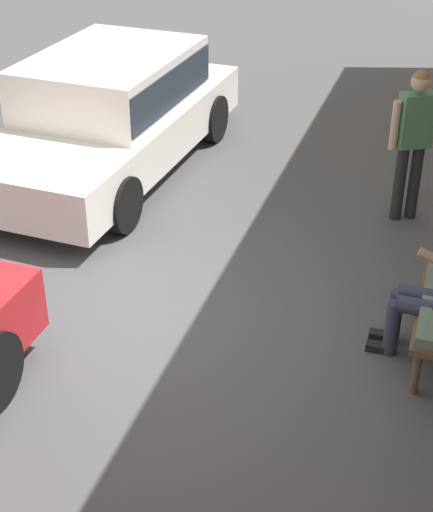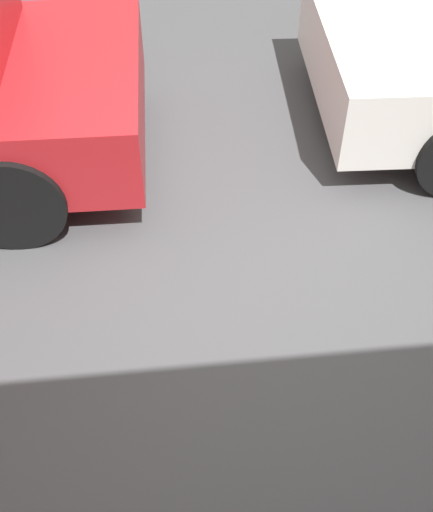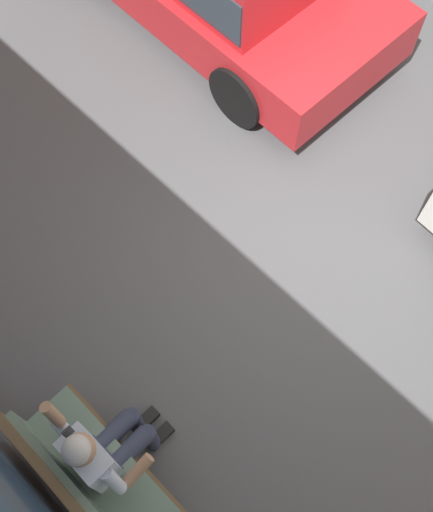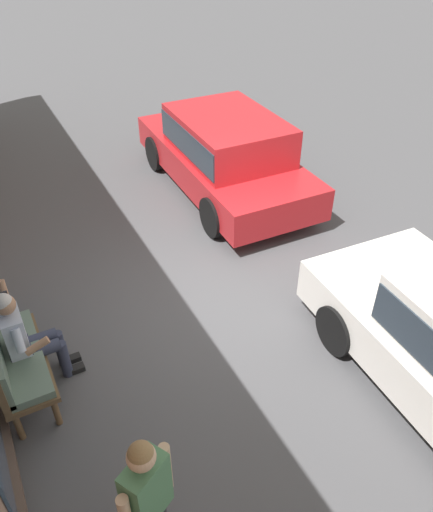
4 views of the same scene
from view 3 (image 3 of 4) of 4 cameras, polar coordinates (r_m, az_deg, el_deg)
The scene contains 3 objects.
ground_plane at distance 6.22m, azimuth 7.79°, elevation 2.00°, with size 60.00×60.00×0.00m, color #4C4C4F.
bench at distance 4.99m, azimuth -11.14°, elevation -19.26°, with size 1.44×0.55×1.02m.
person_on_phone at distance 4.88m, azimuth -10.00°, elevation -16.63°, with size 0.73×0.74×1.36m.
Camera 3 is at (-1.41, 2.60, 5.48)m, focal length 45.00 mm.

